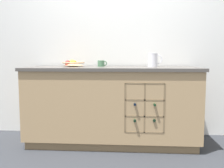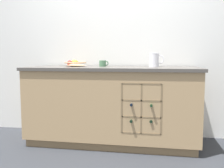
# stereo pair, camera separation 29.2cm
# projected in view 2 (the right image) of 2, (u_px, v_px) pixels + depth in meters

# --- Properties ---
(ground_plane) EXTENTS (14.00, 14.00, 0.00)m
(ground_plane) POSITION_uv_depth(u_px,v_px,m) (112.00, 142.00, 3.00)
(ground_plane) COLOR #2D3035
(back_wall) EXTENTS (4.40, 0.06, 2.55)m
(back_wall) POSITION_uv_depth(u_px,v_px,m) (117.00, 37.00, 3.26)
(back_wall) COLOR white
(back_wall) RESTS_ON ground_plane
(kitchen_island) EXTENTS (1.99, 0.74, 0.90)m
(kitchen_island) POSITION_uv_depth(u_px,v_px,m) (112.00, 105.00, 2.95)
(kitchen_island) COLOR olive
(kitchen_island) RESTS_ON ground_plane
(fruit_bowl) EXTENTS (0.27, 0.27, 0.09)m
(fruit_bowl) POSITION_uv_depth(u_px,v_px,m) (75.00, 63.00, 3.10)
(fruit_bowl) COLOR tan
(fruit_bowl) RESTS_ON kitchen_island
(white_pitcher) EXTENTS (0.18, 0.12, 0.16)m
(white_pitcher) POSITION_uv_depth(u_px,v_px,m) (154.00, 60.00, 2.95)
(white_pitcher) COLOR white
(white_pitcher) RESTS_ON kitchen_island
(ceramic_mug) EXTENTS (0.12, 0.08, 0.08)m
(ceramic_mug) POSITION_uv_depth(u_px,v_px,m) (103.00, 63.00, 3.09)
(ceramic_mug) COLOR #4C7A56
(ceramic_mug) RESTS_ON kitchen_island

